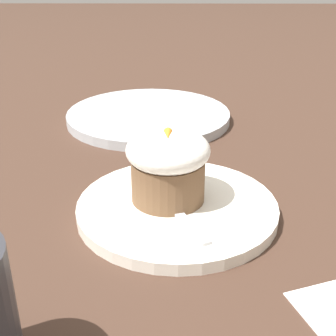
% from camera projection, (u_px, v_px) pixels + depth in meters
% --- Properties ---
extents(ground_plane, '(4.00, 4.00, 0.00)m').
position_uv_depth(ground_plane, '(177.00, 213.00, 0.52)').
color(ground_plane, '#3D281E').
extents(dessert_plate, '(0.22, 0.22, 0.01)m').
position_uv_depth(dessert_plate, '(177.00, 208.00, 0.52)').
color(dessert_plate, white).
rests_on(dessert_plate, ground_plane).
extents(carrot_cake, '(0.09, 0.09, 0.08)m').
position_uv_depth(carrot_cake, '(168.00, 164.00, 0.50)').
color(carrot_cake, brown).
rests_on(carrot_cake, dessert_plate).
extents(spoon, '(0.11, 0.07, 0.01)m').
position_uv_depth(spoon, '(171.00, 205.00, 0.50)').
color(spoon, silver).
rests_on(spoon, dessert_plate).
extents(side_plate, '(0.27, 0.27, 0.02)m').
position_uv_depth(side_plate, '(148.00, 116.00, 0.79)').
color(side_plate, '#B2B7BC').
rests_on(side_plate, ground_plane).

